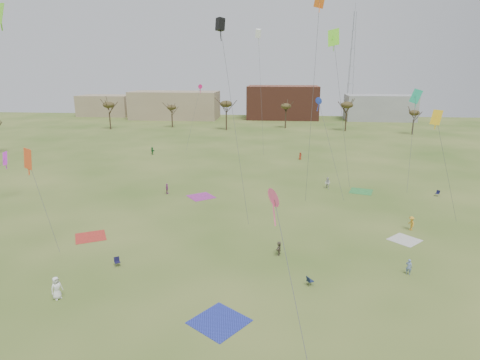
# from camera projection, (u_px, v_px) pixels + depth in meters

# --- Properties ---
(ground) EXTENTS (260.00, 260.00, 0.00)m
(ground) POSITION_uv_depth(u_px,v_px,m) (227.00, 271.00, 37.22)
(ground) COLOR #35571B
(ground) RESTS_ON ground
(flyer_near_left) EXTENTS (1.03, 1.13, 1.95)m
(flyer_near_left) POSITION_uv_depth(u_px,v_px,m) (57.00, 288.00, 32.56)
(flyer_near_left) COLOR white
(flyer_near_left) RESTS_ON ground
(spectator_fore_c) EXTENTS (0.66, 1.40, 1.45)m
(spectator_fore_c) POSITION_uv_depth(u_px,v_px,m) (279.00, 248.00, 40.35)
(spectator_fore_c) COLOR brown
(spectator_fore_c) RESTS_ON ground
(flyer_mid_b) EXTENTS (0.80, 1.17, 1.67)m
(flyer_mid_b) POSITION_uv_depth(u_px,v_px,m) (411.00, 223.00, 46.55)
(flyer_mid_b) COLOR gold
(flyer_mid_b) RESTS_ON ground
(flyer_mid_c) EXTENTS (0.65, 0.58, 1.50)m
(flyer_mid_c) POSITION_uv_depth(u_px,v_px,m) (409.00, 267.00, 36.52)
(flyer_mid_c) COLOR #7088BB
(flyer_mid_c) RESTS_ON ground
(spectator_mid_d) EXTENTS (0.39, 0.93, 1.58)m
(spectator_mid_d) POSITION_uv_depth(u_px,v_px,m) (167.00, 189.00, 60.10)
(spectator_mid_d) COLOR #A94696
(spectator_mid_d) RESTS_ON ground
(spectator_mid_e) EXTENTS (1.09, 1.07, 1.77)m
(spectator_mid_e) POSITION_uv_depth(u_px,v_px,m) (328.00, 183.00, 62.70)
(spectator_mid_e) COLOR silver
(spectator_mid_e) RESTS_ON ground
(flyer_far_a) EXTENTS (1.44, 1.38, 1.63)m
(flyer_far_a) POSITION_uv_depth(u_px,v_px,m) (152.00, 151.00, 87.76)
(flyer_far_a) COLOR #257033
(flyer_far_a) RESTS_ON ground
(flyer_far_b) EXTENTS (0.86, 0.84, 1.49)m
(flyer_far_b) POSITION_uv_depth(u_px,v_px,m) (300.00, 156.00, 82.78)
(flyer_far_b) COLOR #A2321B
(flyer_far_b) RESTS_ON ground
(blanket_red) EXTENTS (4.30, 4.30, 0.03)m
(blanket_red) POSITION_uv_depth(u_px,v_px,m) (91.00, 237.00, 44.83)
(blanket_red) COLOR red
(blanket_red) RESTS_ON ground
(blanket_blue) EXTENTS (5.04, 5.04, 0.03)m
(blanket_blue) POSITION_uv_depth(u_px,v_px,m) (219.00, 322.00, 29.81)
(blanket_blue) COLOR #24319E
(blanket_blue) RESTS_ON ground
(blanket_cream) EXTENTS (4.01, 4.01, 0.03)m
(blanket_cream) POSITION_uv_depth(u_px,v_px,m) (405.00, 240.00, 44.01)
(blanket_cream) COLOR silver
(blanket_cream) RESTS_ON ground
(blanket_plum) EXTENTS (4.75, 4.75, 0.03)m
(blanket_plum) POSITION_uv_depth(u_px,v_px,m) (201.00, 197.00, 58.89)
(blanket_plum) COLOR #A53294
(blanket_plum) RESTS_ON ground
(blanket_olive) EXTENTS (4.09, 4.09, 0.03)m
(blanket_olive) POSITION_uv_depth(u_px,v_px,m) (361.00, 191.00, 61.42)
(blanket_olive) COLOR #338D3E
(blanket_olive) RESTS_ON ground
(camp_chair_left) EXTENTS (0.72, 0.73, 0.87)m
(camp_chair_left) POSITION_uv_depth(u_px,v_px,m) (117.00, 264.00, 38.16)
(camp_chair_left) COLOR #151335
(camp_chair_left) RESTS_ON ground
(camp_chair_center) EXTENTS (0.73, 0.72, 0.87)m
(camp_chair_center) POSITION_uv_depth(u_px,v_px,m) (310.00, 283.00, 34.76)
(camp_chair_center) COLOR #16213D
(camp_chair_center) RESTS_ON ground
(camp_chair_right) EXTENTS (0.74, 0.74, 0.87)m
(camp_chair_right) POSITION_uv_depth(u_px,v_px,m) (437.00, 194.00, 59.10)
(camp_chair_right) COLOR #141537
(camp_chair_right) RESTS_ON ground
(kites_aloft) EXTENTS (62.86, 68.72, 26.00)m
(kites_aloft) POSITION_uv_depth(u_px,v_px,m) (251.00, 54.00, 60.45)
(kites_aloft) COLOR #DC4719
(kites_aloft) RESTS_ON ground
(tree_line) EXTENTS (117.44, 49.32, 8.91)m
(tree_line) POSITION_uv_depth(u_px,v_px,m) (254.00, 110.00, 111.41)
(tree_line) COLOR #3A2B1E
(tree_line) RESTS_ON ground
(building_tan) EXTENTS (32.00, 14.00, 10.00)m
(building_tan) POSITION_uv_depth(u_px,v_px,m) (175.00, 105.00, 149.52)
(building_tan) COLOR #937F60
(building_tan) RESTS_ON ground
(building_brick) EXTENTS (26.00, 16.00, 12.00)m
(building_brick) POSITION_uv_depth(u_px,v_px,m) (283.00, 102.00, 150.10)
(building_brick) COLOR brown
(building_brick) RESTS_ON ground
(building_grey) EXTENTS (24.00, 12.00, 9.00)m
(building_grey) POSITION_uv_depth(u_px,v_px,m) (380.00, 108.00, 145.14)
(building_grey) COLOR gray
(building_grey) RESTS_ON ground
(building_tan_west) EXTENTS (20.00, 12.00, 8.00)m
(building_tan_west) POSITION_uv_depth(u_px,v_px,m) (106.00, 105.00, 159.45)
(building_tan_west) COLOR #937F60
(building_tan_west) RESTS_ON ground
(radio_tower) EXTENTS (1.51, 1.72, 41.00)m
(radio_tower) POSITION_uv_depth(u_px,v_px,m) (351.00, 66.00, 148.89)
(radio_tower) COLOR #9EA3A8
(radio_tower) RESTS_ON ground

